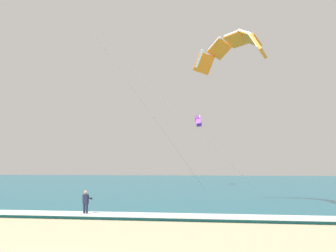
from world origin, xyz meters
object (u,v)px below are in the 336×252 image
at_px(kite_primary, 232,47).
at_px(kite_distant, 198,120).
at_px(kitesurfer, 86,202).
at_px(surfboard, 85,217).

relative_size(kite_primary, kite_distant, 2.74).
bearing_deg(kite_primary, kitesurfer, -136.12).
distance_m(kitesurfer, kite_distant, 44.76).
height_order(surfboard, kite_primary, kite_primary).
bearing_deg(kite_primary, surfboard, -136.08).
bearing_deg(kite_distant, kite_primary, -80.11).
height_order(surfboard, kitesurfer, kitesurfer).
relative_size(surfboard, kitesurfer, 0.87).
bearing_deg(kitesurfer, kite_distant, 85.76).
relative_size(kitesurfer, kite_distant, 0.35).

